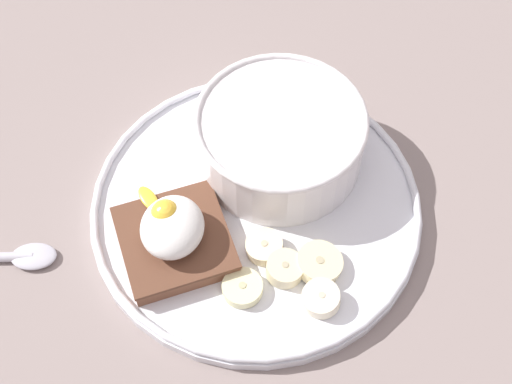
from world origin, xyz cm
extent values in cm
cube|color=gray|center=(0.00, 0.00, 1.00)|extent=(120.00, 120.00, 2.00)
cylinder|color=white|center=(0.00, 0.00, 2.50)|extent=(26.87, 26.87, 1.00)
torus|color=white|center=(0.00, 0.00, 3.30)|extent=(26.67, 26.67, 0.60)
cylinder|color=white|center=(-5.02, 1.29, 5.55)|extent=(13.76, 13.76, 5.10)
torus|color=white|center=(-5.02, 1.29, 8.10)|extent=(13.96, 13.96, 0.60)
cylinder|color=beige|center=(-5.02, 1.29, 5.19)|extent=(12.36, 12.36, 3.98)
ellipsoid|color=beige|center=(-5.02, 1.29, 6.98)|extent=(11.74, 11.74, 1.20)
ellipsoid|color=#9A7249|center=(-7.89, 3.18, 7.23)|extent=(1.26, 0.89, 0.51)
ellipsoid|color=tan|center=(-1.80, 3.97, 7.36)|extent=(1.92, 1.38, 0.76)
ellipsoid|color=tan|center=(-4.95, 0.91, 7.29)|extent=(1.02, 1.51, 0.63)
ellipsoid|color=#D5B28D|center=(-3.44, 3.29, 7.33)|extent=(1.92, 1.62, 0.70)
ellipsoid|color=#C6C08C|center=(-2.19, 2.87, 7.33)|extent=(1.96, 1.77, 0.71)
ellipsoid|color=#A78254|center=(-4.72, 0.85, 7.24)|extent=(1.44, 1.32, 0.52)
cube|color=brown|center=(4.57, -5.71, 4.45)|extent=(11.08, 11.08, 0.30)
cube|color=brown|center=(4.57, -5.71, 3.77)|extent=(10.86, 10.86, 1.55)
ellipsoid|color=white|center=(4.57, -5.71, 6.02)|extent=(5.38, 4.82, 2.95)
sphere|color=yellow|center=(3.91, -6.28, 6.76)|extent=(2.21, 2.21, 2.21)
ellipsoid|color=yellow|center=(1.57, -8.33, 4.75)|extent=(2.74, 2.61, 0.36)
cylinder|color=beige|center=(5.70, 2.98, 3.69)|extent=(3.16, 3.22, 1.47)
cylinder|color=#B6AC8A|center=(5.70, 2.98, 4.34)|extent=(0.57, 0.57, 0.15)
cylinder|color=#F5E8B5|center=(4.88, 5.53, 3.65)|extent=(4.59, 4.66, 1.54)
cylinder|color=#BFB58D|center=(4.88, 5.53, 4.18)|extent=(0.82, 0.83, 0.21)
cylinder|color=#F1EBB0|center=(7.60, 0.00, 3.46)|extent=(4.35, 4.34, 0.96)
cylinder|color=#BCB789|center=(7.60, 0.00, 3.91)|extent=(0.78, 0.78, 0.13)
cylinder|color=#F3E5C4|center=(7.79, 5.92, 3.71)|extent=(3.72, 3.79, 1.58)
cylinder|color=#BDB299|center=(7.79, 5.92, 4.34)|extent=(0.66, 0.67, 0.18)
cylinder|color=beige|center=(4.02, 1.20, 3.61)|extent=(3.76, 3.80, 1.33)
cylinder|color=#BCAD8D|center=(4.02, 1.20, 4.17)|extent=(0.67, 0.68, 0.16)
ellipsoid|color=silver|center=(6.65, -16.75, 2.40)|extent=(2.95, 3.94, 0.70)
camera|label=1|loc=(29.68, 4.01, 52.43)|focal=50.00mm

